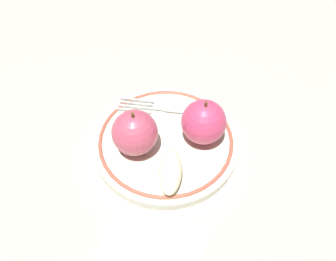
{
  "coord_description": "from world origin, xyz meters",
  "views": [
    {
      "loc": [
        0.19,
        -0.22,
        0.42
      ],
      "look_at": [
        0.0,
        0.02,
        0.04
      ],
      "focal_mm": 35.0,
      "sensor_mm": 36.0,
      "label": 1
    }
  ],
  "objects_px": {
    "plate": "(168,142)",
    "apple_red_whole": "(135,133)",
    "apple_slice_front": "(170,172)",
    "apple_second_whole": "(204,122)",
    "fork": "(171,109)"
  },
  "relations": [
    {
      "from": "plate",
      "to": "apple_red_whole",
      "type": "height_order",
      "value": "apple_red_whole"
    },
    {
      "from": "apple_red_whole",
      "to": "apple_slice_front",
      "type": "height_order",
      "value": "apple_red_whole"
    },
    {
      "from": "plate",
      "to": "apple_second_whole",
      "type": "xyz_separation_m",
      "value": [
        0.04,
        0.04,
        0.04
      ]
    },
    {
      "from": "apple_slice_front",
      "to": "apple_second_whole",
      "type": "bearing_deg",
      "value": 150.15
    },
    {
      "from": "apple_slice_front",
      "to": "fork",
      "type": "relative_size",
      "value": 0.46
    },
    {
      "from": "plate",
      "to": "apple_slice_front",
      "type": "xyz_separation_m",
      "value": [
        0.04,
        -0.05,
        0.02
      ]
    },
    {
      "from": "apple_slice_front",
      "to": "plate",
      "type": "bearing_deg",
      "value": -172.65
    },
    {
      "from": "apple_second_whole",
      "to": "fork",
      "type": "height_order",
      "value": "apple_second_whole"
    },
    {
      "from": "plate",
      "to": "apple_slice_front",
      "type": "distance_m",
      "value": 0.07
    },
    {
      "from": "fork",
      "to": "apple_second_whole",
      "type": "bearing_deg",
      "value": 139.18
    },
    {
      "from": "plate",
      "to": "apple_second_whole",
      "type": "bearing_deg",
      "value": 43.56
    },
    {
      "from": "apple_red_whole",
      "to": "fork",
      "type": "relative_size",
      "value": 0.48
    },
    {
      "from": "apple_second_whole",
      "to": "fork",
      "type": "distance_m",
      "value": 0.08
    },
    {
      "from": "apple_red_whole",
      "to": "fork",
      "type": "distance_m",
      "value": 0.1
    },
    {
      "from": "apple_red_whole",
      "to": "plate",
      "type": "bearing_deg",
      "value": 54.9
    }
  ]
}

